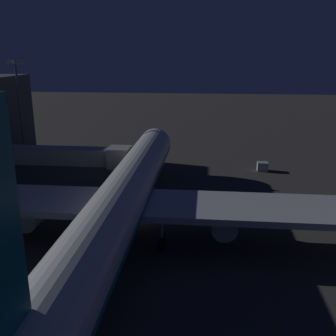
{
  "coord_description": "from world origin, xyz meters",
  "views": [
    {
      "loc": [
        -8.63,
        45.45,
        20.21
      ],
      "look_at": [
        -3.0,
        -10.09,
        3.5
      ],
      "focal_mm": 40.95,
      "sensor_mm": 36.0,
      "label": 1
    }
  ],
  "objects_px": {
    "airliner_at_gate": "(121,202)",
    "baggage_container_mid_row": "(262,166)",
    "traffic_cone_nose_starboard": "(145,168)",
    "jet_bridge": "(79,156)",
    "traffic_cone_nose_port": "(169,169)",
    "apron_floodlight_mast": "(20,106)"
  },
  "relations": [
    {
      "from": "jet_bridge",
      "to": "traffic_cone_nose_starboard",
      "type": "relative_size",
      "value": 33.97
    },
    {
      "from": "jet_bridge",
      "to": "apron_floodlight_mast",
      "type": "relative_size",
      "value": 0.98
    },
    {
      "from": "airliner_at_gate",
      "to": "baggage_container_mid_row",
      "type": "bearing_deg",
      "value": -121.67
    },
    {
      "from": "airliner_at_gate",
      "to": "baggage_container_mid_row",
      "type": "height_order",
      "value": "airliner_at_gate"
    },
    {
      "from": "apron_floodlight_mast",
      "to": "traffic_cone_nose_starboard",
      "type": "relative_size",
      "value": 34.74
    },
    {
      "from": "jet_bridge",
      "to": "traffic_cone_nose_starboard",
      "type": "distance_m",
      "value": 15.07
    },
    {
      "from": "airliner_at_gate",
      "to": "jet_bridge",
      "type": "bearing_deg",
      "value": -59.29
    },
    {
      "from": "airliner_at_gate",
      "to": "baggage_container_mid_row",
      "type": "xyz_separation_m",
      "value": [
        -18.87,
        -30.59,
        -4.49
      ]
    },
    {
      "from": "jet_bridge",
      "to": "traffic_cone_nose_port",
      "type": "height_order",
      "value": "jet_bridge"
    },
    {
      "from": "traffic_cone_nose_port",
      "to": "traffic_cone_nose_starboard",
      "type": "relative_size",
      "value": 1.0
    },
    {
      "from": "traffic_cone_nose_starboard",
      "to": "baggage_container_mid_row",
      "type": "bearing_deg",
      "value": -175.47
    },
    {
      "from": "jet_bridge",
      "to": "traffic_cone_nose_port",
      "type": "xyz_separation_m",
      "value": [
        -12.46,
        -11.65,
        -5.14
      ]
    },
    {
      "from": "airliner_at_gate",
      "to": "traffic_cone_nose_starboard",
      "type": "xyz_separation_m",
      "value": [
        2.2,
        -28.92,
        -5.01
      ]
    },
    {
      "from": "traffic_cone_nose_port",
      "to": "traffic_cone_nose_starboard",
      "type": "bearing_deg",
      "value": 0.0
    },
    {
      "from": "apron_floodlight_mast",
      "to": "traffic_cone_nose_port",
      "type": "height_order",
      "value": "apron_floodlight_mast"
    },
    {
      "from": "baggage_container_mid_row",
      "to": "traffic_cone_nose_starboard",
      "type": "relative_size",
      "value": 3.42
    },
    {
      "from": "jet_bridge",
      "to": "baggage_container_mid_row",
      "type": "bearing_deg",
      "value": -155.42
    },
    {
      "from": "jet_bridge",
      "to": "apron_floodlight_mast",
      "type": "distance_m",
      "value": 21.04
    },
    {
      "from": "jet_bridge",
      "to": "apron_floodlight_mast",
      "type": "xyz_separation_m",
      "value": [
        15.24,
        -13.38,
        5.6
      ]
    },
    {
      "from": "airliner_at_gate",
      "to": "traffic_cone_nose_port",
      "type": "distance_m",
      "value": 29.43
    },
    {
      "from": "baggage_container_mid_row",
      "to": "traffic_cone_nose_starboard",
      "type": "height_order",
      "value": "baggage_container_mid_row"
    },
    {
      "from": "airliner_at_gate",
      "to": "jet_bridge",
      "type": "distance_m",
      "value": 20.08
    }
  ]
}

